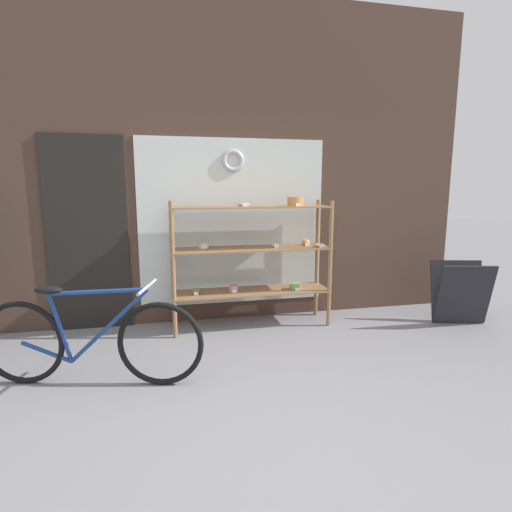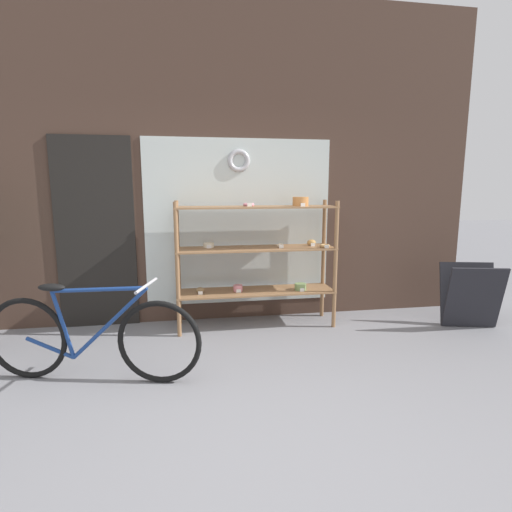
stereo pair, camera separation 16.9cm
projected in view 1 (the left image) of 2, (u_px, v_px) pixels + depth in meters
The scene contains 5 objects.
ground_plane at pixel (266, 440), 2.47m from camera, with size 30.00×30.00×0.00m, color gray.
storefront_facade at pixel (212, 167), 4.52m from camera, with size 6.12×0.13×3.65m.
display_case at pixel (254, 251), 4.41m from camera, with size 1.75×0.45×1.45m.
bicycle at pixel (90, 340), 3.13m from camera, with size 1.74×0.57×0.81m.
sandwich_board at pixel (460, 293), 4.56m from camera, with size 0.66×0.51×0.70m.
Camera 1 is at (-0.55, -2.18, 1.55)m, focal length 28.00 mm.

